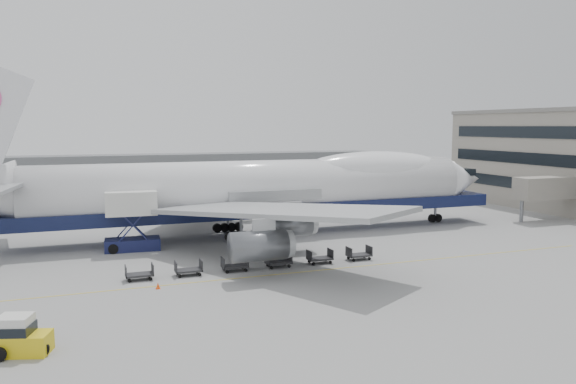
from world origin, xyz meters
name	(u,v)px	position (x,y,z in m)	size (l,w,h in m)	color
ground	(295,256)	(0.00, 0.00, 0.00)	(260.00, 260.00, 0.00)	gray
apron_line	(319,270)	(0.00, -6.00, 0.01)	(60.00, 0.15, 0.01)	gold
hangar	(130,171)	(-10.00, 70.00, 3.50)	(110.00, 8.00, 7.00)	slate
airliner	(264,188)	(0.64, 12.00, 5.62)	(67.00, 55.30, 19.98)	white
catering_truck	(132,217)	(-14.93, 8.52, 3.46)	(5.78, 4.20, 6.23)	#181D48
baggage_tug	(19,337)	(-23.43, -17.13, 1.00)	(3.43, 2.51, 2.25)	yellow
traffic_cone	(158,286)	(-14.33, -6.77, 0.25)	(0.36, 0.36, 0.53)	#FF4A0D
dolly_0	(139,274)	(-15.45, -3.58, 0.53)	(2.30, 1.35, 1.30)	#2D2D30
dolly_1	(188,269)	(-11.29, -3.58, 0.53)	(2.30, 1.35, 1.30)	#2D2D30
dolly_2	(235,265)	(-7.14, -3.58, 0.53)	(2.30, 1.35, 1.30)	#2D2D30
dolly_3	(278,261)	(-2.99, -3.58, 0.53)	(2.30, 1.35, 1.30)	#2D2D30
dolly_4	(320,258)	(1.17, -3.58, 0.53)	(2.30, 1.35, 1.30)	#2D2D30
dolly_5	(359,254)	(5.32, -3.58, 0.53)	(2.30, 1.35, 1.30)	#2D2D30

